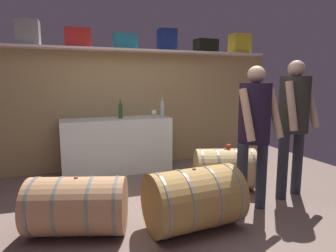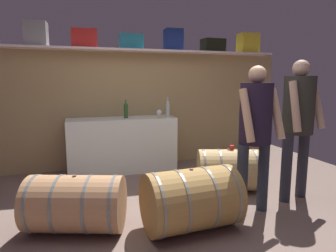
{
  "view_description": "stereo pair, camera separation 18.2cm",
  "coord_description": "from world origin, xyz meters",
  "views": [
    {
      "loc": [
        -1.09,
        -2.68,
        1.47
      ],
      "look_at": [
        0.05,
        0.33,
        0.96
      ],
      "focal_mm": 31.39,
      "sensor_mm": 36.0,
      "label": 1
    },
    {
      "loc": [
        -0.92,
        -2.74,
        1.47
      ],
      "look_at": [
        0.05,
        0.33,
        0.96
      ],
      "focal_mm": 31.39,
      "sensor_mm": 36.0,
      "label": 2
    }
  ],
  "objects": [
    {
      "name": "ground_plane",
      "position": [
        0.0,
        0.56,
        -0.01
      ],
      "size": [
        6.68,
        7.71,
        0.02
      ],
      "primitive_type": "cube",
      "color": "#725D54"
    },
    {
      "name": "back_wall_panel",
      "position": [
        0.0,
        2.25,
        0.96
      ],
      "size": [
        5.48,
        0.1,
        1.93
      ],
      "primitive_type": "cube",
      "color": "#A2885A",
      "rests_on": "ground"
    },
    {
      "name": "high_shelf_board",
      "position": [
        0.0,
        2.1,
        1.95
      ],
      "size": [
        5.04,
        0.4,
        0.03
      ],
      "primitive_type": "cube",
      "color": "silver",
      "rests_on": "back_wall_panel"
    },
    {
      "name": "toolcase_grey",
      "position": [
        -1.43,
        2.1,
        2.14
      ],
      "size": [
        0.33,
        0.29,
        0.36
      ],
      "primitive_type": "cube",
      "rotation": [
        0.0,
        0.0,
        -0.08
      ],
      "color": "gray",
      "rests_on": "high_shelf_board"
    },
    {
      "name": "toolcase_red",
      "position": [
        -0.75,
        2.1,
        2.1
      ],
      "size": [
        0.4,
        0.29,
        0.28
      ],
      "primitive_type": "cube",
      "rotation": [
        0.0,
        0.0,
        -0.07
      ],
      "color": "red",
      "rests_on": "high_shelf_board"
    },
    {
      "name": "toolcase_teal",
      "position": [
        -0.02,
        2.1,
        2.08
      ],
      "size": [
        0.39,
        0.23,
        0.24
      ],
      "primitive_type": "cube",
      "rotation": [
        0.0,
        0.0,
        -0.04
      ],
      "color": "#1D7186",
      "rests_on": "high_shelf_board"
    },
    {
      "name": "toolcase_navy",
      "position": [
        0.69,
        2.1,
        2.14
      ],
      "size": [
        0.3,
        0.26,
        0.36
      ],
      "primitive_type": "cube",
      "rotation": [
        0.0,
        0.0,
        -0.05
      ],
      "color": "navy",
      "rests_on": "high_shelf_board"
    },
    {
      "name": "toolcase_black",
      "position": [
        1.43,
        2.1,
        2.07
      ],
      "size": [
        0.4,
        0.28,
        0.23
      ],
      "primitive_type": "cube",
      "rotation": [
        0.0,
        0.0,
        0.04
      ],
      "color": "black",
      "rests_on": "high_shelf_board"
    },
    {
      "name": "toolcase_yellow",
      "position": [
        2.14,
        2.1,
        2.14
      ],
      "size": [
        0.35,
        0.28,
        0.35
      ],
      "primitive_type": "cube",
      "rotation": [
        0.0,
        0.0,
        -0.03
      ],
      "color": "yellow",
      "rests_on": "high_shelf_board"
    },
    {
      "name": "work_cabinet",
      "position": [
        -0.23,
        1.92,
        0.44
      ],
      "size": [
        1.71,
        0.54,
        0.87
      ],
      "primitive_type": "cube",
      "color": "white",
      "rests_on": "ground"
    },
    {
      "name": "wine_bottle_clear",
      "position": [
        0.5,
        1.81,
        1.01
      ],
      "size": [
        0.07,
        0.07,
        0.33
      ],
      "color": "#ACBDB8",
      "rests_on": "work_cabinet"
    },
    {
      "name": "wine_bottle_green",
      "position": [
        -0.17,
        1.89,
        1.0
      ],
      "size": [
        0.07,
        0.07,
        0.29
      ],
      "color": "#2B5529",
      "rests_on": "work_cabinet"
    },
    {
      "name": "wine_glass",
      "position": [
        0.34,
        1.73,
        0.96
      ],
      "size": [
        0.08,
        0.08,
        0.14
      ],
      "color": "white",
      "rests_on": "work_cabinet"
    },
    {
      "name": "wine_barrel_near",
      "position": [
        0.98,
        0.63,
        0.28
      ],
      "size": [
        0.92,
        0.76,
        0.57
      ],
      "rotation": [
        0.0,
        0.0,
        -0.3
      ],
      "color": "tan",
      "rests_on": "ground"
    },
    {
      "name": "wine_barrel_far",
      "position": [
        -0.97,
        0.1,
        0.28
      ],
      "size": [
        1.04,
        0.81,
        0.57
      ],
      "rotation": [
        0.0,
        0.0,
        -0.33
      ],
      "color": "#AF7E55",
      "rests_on": "ground"
    },
    {
      "name": "wine_barrel_flank",
      "position": [
        0.12,
        -0.19,
        0.31
      ],
      "size": [
        0.94,
        0.66,
        0.62
      ],
      "rotation": [
        0.0,
        0.0,
        0.06
      ],
      "color": "olive",
      "rests_on": "ground"
    },
    {
      "name": "tasting_cup",
      "position": [
        1.03,
        0.63,
        0.59
      ],
      "size": [
        0.06,
        0.06,
        0.05
      ],
      "primitive_type": "cylinder",
      "color": "red",
      "rests_on": "wine_barrel_near"
    },
    {
      "name": "winemaker_pouring",
      "position": [
        0.91,
        -0.05,
        1.0
      ],
      "size": [
        0.5,
        0.42,
        1.62
      ],
      "rotation": [
        0.0,
        0.0,
        3.26
      ],
      "color": "#2A2F3D",
      "rests_on": "ground"
    },
    {
      "name": "visitor_tasting",
      "position": [
        1.63,
        0.13,
        1.05
      ],
      "size": [
        0.54,
        0.43,
        1.71
      ],
      "rotation": [
        0.0,
        0.0,
        3.37
      ],
      "color": "#272733",
      "rests_on": "ground"
    }
  ]
}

